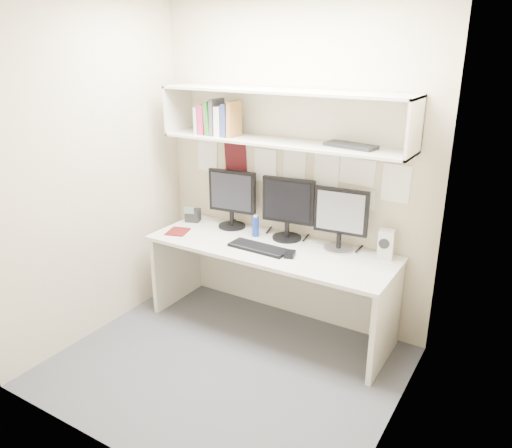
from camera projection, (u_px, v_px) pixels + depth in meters
The scene contains 19 objects.
floor at pixel (226, 366), 3.67m from camera, with size 2.40×2.00×0.01m, color #434247.
wall_back at pixel (293, 167), 4.03m from camera, with size 2.40×0.02×2.60m, color #BAAC8E.
wall_front at pixel (103, 247), 2.43m from camera, with size 2.40×0.02×2.60m, color #BAAC8E.
wall_left at pixel (93, 174), 3.82m from camera, with size 0.02×2.00×2.60m, color #BAAC8E.
wall_right at pixel (407, 231), 2.64m from camera, with size 0.02×2.00×2.60m, color #BAAC8E.
desk at pixel (270, 287), 4.07m from camera, with size 2.00×0.70×0.73m.
overhead_hutch at pixel (285, 116), 3.78m from camera, with size 2.00×0.38×0.40m.
pinned_papers at pixel (292, 173), 4.05m from camera, with size 1.92×0.01×0.48m, color white, non-canonical shape.
monitor_left at pixel (232, 197), 4.28m from camera, with size 0.43×0.24×0.50m.
monitor_center at pixel (288, 207), 4.01m from camera, with size 0.44×0.24×0.51m.
monitor_right at pixel (341, 217), 3.79m from camera, with size 0.42×0.23×0.49m.
keyboard at pixel (259, 248), 3.88m from camera, with size 0.48×0.17×0.02m, color black.
mouse at pixel (290, 254), 3.75m from camera, with size 0.07×0.11×0.03m, color black.
speaker at pixel (386, 244), 3.69m from camera, with size 0.13×0.13×0.22m.
blue_bottle at pixel (255, 226), 4.12m from camera, with size 0.06×0.06×0.18m.
maroon_notebook at pixel (178, 232), 4.24m from camera, with size 0.16×0.20×0.01m, color #550F0E.
desk_phone at pixel (193, 215), 4.49m from camera, with size 0.15×0.14×0.15m.
book_stack at pixel (218, 119), 4.01m from camera, with size 0.36×0.18×0.29m.
hutch_tray at pixel (351, 146), 3.55m from camera, with size 0.38×0.14×0.03m, color black.
Camera 1 is at (1.80, -2.53, 2.22)m, focal length 35.00 mm.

